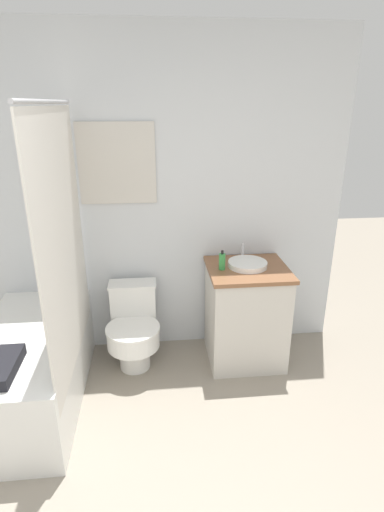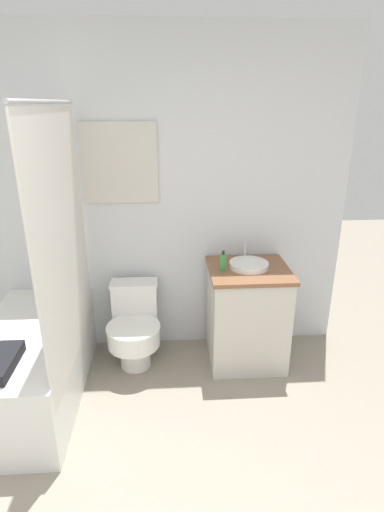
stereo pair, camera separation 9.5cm
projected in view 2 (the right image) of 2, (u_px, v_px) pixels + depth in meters
The scene contains 6 objects.
wall_back at pixel (142, 201), 3.09m from camera, with size 3.21×0.07×2.50m.
shower_area at pixel (32, 359), 2.75m from camera, with size 0.66×1.31×1.98m.
toilet at pixel (135, 326), 3.14m from camera, with size 0.41×0.54×0.64m.
vanity at pixel (247, 315), 3.15m from camera, with size 0.61×0.56×0.80m.
sink at pixel (249, 265), 3.02m from camera, with size 0.30×0.33×0.13m.
soap_bottle at pixel (223, 262), 2.96m from camera, with size 0.05×0.05×0.15m.
Camera 2 is at (0.18, -0.70, 1.96)m, focal length 28.00 mm.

